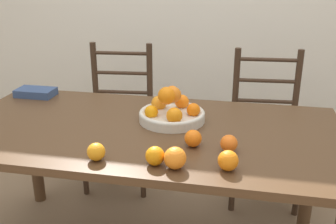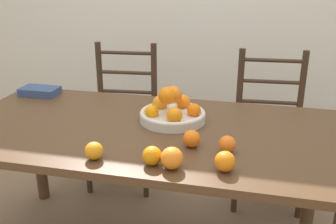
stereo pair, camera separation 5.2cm
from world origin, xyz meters
name	(u,v)px [view 1 (the left image)]	position (x,y,z in m)	size (l,w,h in m)	color
dining_table	(146,145)	(0.00, 0.00, 0.63)	(1.78, 0.89, 0.72)	#4C331E
fruit_bowl	(172,111)	(0.10, 0.11, 0.77)	(0.31, 0.31, 0.18)	beige
orange_loose_0	(193,138)	(0.24, -0.15, 0.76)	(0.07, 0.07, 0.07)	orange
orange_loose_1	(229,143)	(0.39, -0.17, 0.76)	(0.07, 0.07, 0.07)	orange
orange_loose_2	(155,156)	(0.13, -0.34, 0.76)	(0.07, 0.07, 0.07)	orange
orange_loose_3	(175,158)	(0.20, -0.35, 0.76)	(0.08, 0.08, 0.08)	orange
orange_loose_4	(228,161)	(0.39, -0.32, 0.76)	(0.08, 0.08, 0.08)	orange
orange_loose_5	(96,152)	(-0.10, -0.34, 0.76)	(0.07, 0.07, 0.07)	orange
chair_left	(119,118)	(-0.38, 0.73, 0.46)	(0.46, 0.44, 0.93)	#382619
chair_right	(265,129)	(0.58, 0.73, 0.46)	(0.45, 0.43, 0.93)	#382619
book_stack	(36,92)	(-0.72, 0.32, 0.74)	(0.21, 0.12, 0.04)	#334770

